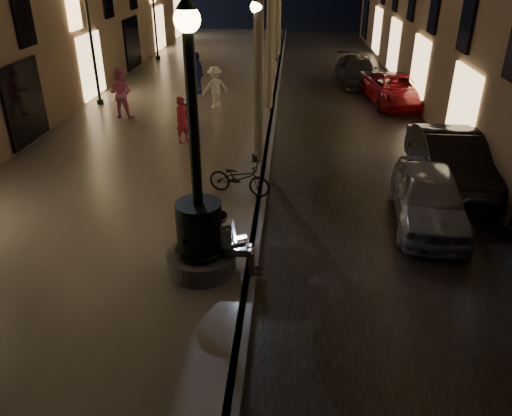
# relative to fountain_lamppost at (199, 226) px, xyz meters

# --- Properties ---
(ground) EXTENTS (120.00, 120.00, 0.00)m
(ground) POSITION_rel_fountain_lamppost_xyz_m (1.00, 13.00, -1.21)
(ground) COLOR black
(ground) RESTS_ON ground
(cobble_lane) EXTENTS (6.00, 45.00, 0.02)m
(cobble_lane) POSITION_rel_fountain_lamppost_xyz_m (4.00, 13.00, -1.20)
(cobble_lane) COLOR black
(cobble_lane) RESTS_ON ground
(promenade) EXTENTS (8.00, 45.00, 0.20)m
(promenade) POSITION_rel_fountain_lamppost_xyz_m (-3.00, 13.00, -1.11)
(promenade) COLOR slate
(promenade) RESTS_ON ground
(curb_strip) EXTENTS (0.25, 45.00, 0.20)m
(curb_strip) POSITION_rel_fountain_lamppost_xyz_m (1.00, 13.00, -1.11)
(curb_strip) COLOR #59595B
(curb_strip) RESTS_ON ground
(fountain_lamppost) EXTENTS (1.40, 1.40, 5.21)m
(fountain_lamppost) POSITION_rel_fountain_lamppost_xyz_m (0.00, 0.00, 0.00)
(fountain_lamppost) COLOR #59595B
(fountain_lamppost) RESTS_ON promenade
(seated_man_laptop) EXTENTS (0.99, 0.33, 1.36)m
(seated_man_laptop) POSITION_rel_fountain_lamppost_xyz_m (0.61, 0.00, -0.30)
(seated_man_laptop) COLOR gray
(seated_man_laptop) RESTS_ON promenade
(lamp_curb_a) EXTENTS (0.36, 0.36, 4.81)m
(lamp_curb_a) POSITION_rel_fountain_lamppost_xyz_m (0.70, 6.00, 2.02)
(lamp_curb_a) COLOR black
(lamp_curb_a) RESTS_ON promenade
(lamp_curb_b) EXTENTS (0.36, 0.36, 4.81)m
(lamp_curb_b) POSITION_rel_fountain_lamppost_xyz_m (0.70, 14.00, 2.02)
(lamp_curb_b) COLOR black
(lamp_curb_b) RESTS_ON promenade
(lamp_curb_c) EXTENTS (0.36, 0.36, 4.81)m
(lamp_curb_c) POSITION_rel_fountain_lamppost_xyz_m (0.70, 22.00, 2.02)
(lamp_curb_c) COLOR black
(lamp_curb_c) RESTS_ON promenade
(lamp_left_b) EXTENTS (0.36, 0.36, 4.81)m
(lamp_left_b) POSITION_rel_fountain_lamppost_xyz_m (-6.40, 12.00, 2.02)
(lamp_left_b) COLOR black
(lamp_left_b) RESTS_ON promenade
(lamp_left_c) EXTENTS (0.36, 0.36, 4.81)m
(lamp_left_c) POSITION_rel_fountain_lamppost_xyz_m (-6.40, 22.00, 2.02)
(lamp_left_c) COLOR black
(lamp_left_c) RESTS_ON promenade
(stroller) EXTENTS (0.63, 1.12, 1.13)m
(stroller) POSITION_rel_fountain_lamppost_xyz_m (-1.97, 9.03, -0.44)
(stroller) COLOR black
(stroller) RESTS_ON promenade
(car_front) EXTENTS (2.00, 4.15, 1.37)m
(car_front) POSITION_rel_fountain_lamppost_xyz_m (5.11, 2.74, -0.53)
(car_front) COLOR #9C9DA4
(car_front) RESTS_ON ground
(car_second) EXTENTS (1.63, 4.63, 1.52)m
(car_second) POSITION_rel_fountain_lamppost_xyz_m (6.20, 5.00, -0.45)
(car_second) COLOR black
(car_second) RESTS_ON ground
(car_third) EXTENTS (2.52, 4.68, 1.25)m
(car_third) POSITION_rel_fountain_lamppost_xyz_m (6.20, 13.61, -0.59)
(car_third) COLOR maroon
(car_third) RESTS_ON ground
(car_rear) EXTENTS (2.11, 4.50, 1.27)m
(car_rear) POSITION_rel_fountain_lamppost_xyz_m (5.00, 17.40, -0.58)
(car_rear) COLOR #333338
(car_rear) RESTS_ON ground
(pedestrian_red) EXTENTS (0.64, 0.67, 1.55)m
(pedestrian_red) POSITION_rel_fountain_lamppost_xyz_m (-1.89, 7.56, -0.24)
(pedestrian_red) COLOR #CF2944
(pedestrian_red) RESTS_ON promenade
(pedestrian_pink) EXTENTS (0.97, 0.79, 1.89)m
(pedestrian_pink) POSITION_rel_fountain_lamppost_xyz_m (-4.83, 10.22, -0.07)
(pedestrian_pink) COLOR pink
(pedestrian_pink) RESTS_ON promenade
(pedestrian_white) EXTENTS (1.25, 1.05, 1.68)m
(pedestrian_white) POSITION_rel_fountain_lamppost_xyz_m (-1.42, 11.82, -0.17)
(pedestrian_white) COLOR white
(pedestrian_white) RESTS_ON promenade
(pedestrian_blue) EXTENTS (0.98, 1.13, 1.83)m
(pedestrian_blue) POSITION_rel_fountain_lamppost_xyz_m (-2.57, 14.13, -0.10)
(pedestrian_blue) COLOR navy
(pedestrian_blue) RESTS_ON promenade
(bicycle) EXTENTS (1.81, 1.02, 0.90)m
(bicycle) POSITION_rel_fountain_lamppost_xyz_m (0.41, 3.62, -0.56)
(bicycle) COLOR black
(bicycle) RESTS_ON promenade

